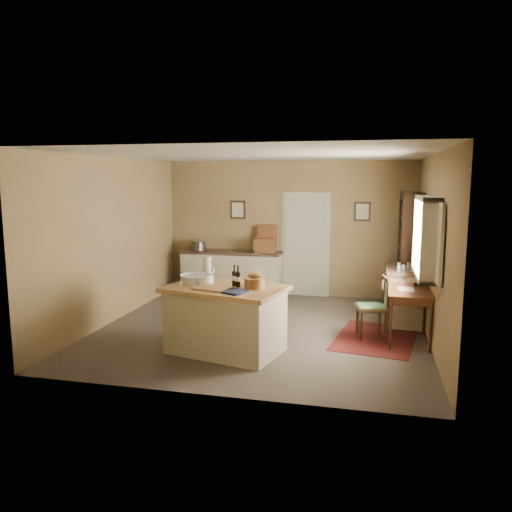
{
  "coord_description": "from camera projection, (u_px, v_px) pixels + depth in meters",
  "views": [
    {
      "loc": [
        1.63,
        -7.41,
        2.33
      ],
      "look_at": [
        -0.11,
        0.1,
        1.15
      ],
      "focal_mm": 35.0,
      "sensor_mm": 36.0,
      "label": 1
    }
  ],
  "objects": [
    {
      "name": "right_cabinet",
      "position": [
        404.0,
        295.0,
        8.2
      ],
      "size": [
        0.61,
        1.09,
        0.99
      ],
      "color": "beige",
      "rests_on": "ground"
    },
    {
      "name": "wall_left",
      "position": [
        114.0,
        240.0,
        8.21
      ],
      "size": [
        0.1,
        5.0,
        2.7
      ],
      "primitive_type": "cube",
      "color": "olive",
      "rests_on": "ground"
    },
    {
      "name": "rug",
      "position": [
        376.0,
        338.0,
        7.4
      ],
      "size": [
        1.34,
        1.76,
        0.01
      ],
      "primitive_type": "cube",
      "rotation": [
        0.0,
        0.0,
        -0.16
      ],
      "color": "#450F0D",
      "rests_on": "ground"
    },
    {
      "name": "writing_desk",
      "position": [
        409.0,
        296.0,
        7.19
      ],
      "size": [
        0.61,
        0.99,
        0.82
      ],
      "color": "#3D1F14",
      "rests_on": "ground"
    },
    {
      "name": "sideboard",
      "position": [
        232.0,
        271.0,
        10.14
      ],
      "size": [
        2.03,
        0.58,
        1.18
      ],
      "color": "beige",
      "rests_on": "ground"
    },
    {
      "name": "framed_prints",
      "position": [
        298.0,
        211.0,
        9.93
      ],
      "size": [
        2.82,
        0.02,
        0.38
      ],
      "color": "black",
      "rests_on": "ground"
    },
    {
      "name": "door",
      "position": [
        305.0,
        244.0,
        9.99
      ],
      "size": [
        0.97,
        0.06,
        2.11
      ],
      "primitive_type": "cube",
      "color": "#B0B89A",
      "rests_on": "ground"
    },
    {
      "name": "ground",
      "position": [
        262.0,
        329.0,
        7.85
      ],
      "size": [
        5.0,
        5.0,
        0.0
      ],
      "primitive_type": "plane",
      "color": "#4B4239",
      "rests_on": "ground"
    },
    {
      "name": "ceiling",
      "position": [
        262.0,
        155.0,
        7.44
      ],
      "size": [
        5.0,
        5.0,
        0.0
      ],
      "primitive_type": "plane",
      "color": "silver",
      "rests_on": "wall_back"
    },
    {
      "name": "desk_chair",
      "position": [
        371.0,
        308.0,
        7.38
      ],
      "size": [
        0.5,
        0.5,
        0.9
      ],
      "primitive_type": null,
      "rotation": [
        0.0,
        0.0,
        0.21
      ],
      "color": "black",
      "rests_on": "ground"
    },
    {
      "name": "work_island",
      "position": [
        225.0,
        317.0,
        6.77
      ],
      "size": [
        1.73,
        1.33,
        1.2
      ],
      "rotation": [
        0.0,
        0.0,
        -0.23
      ],
      "color": "beige",
      "rests_on": "ground"
    },
    {
      "name": "window",
      "position": [
        430.0,
        237.0,
        6.88
      ],
      "size": [
        0.25,
        1.99,
        1.12
      ],
      "color": "beige",
      "rests_on": "ground"
    },
    {
      "name": "shelving_unit",
      "position": [
        412.0,
        252.0,
        8.87
      ],
      "size": [
        0.36,
        0.95,
        2.12
      ],
      "color": "black",
      "rests_on": "ground"
    },
    {
      "name": "wall_right",
      "position": [
        433.0,
        249.0,
        7.09
      ],
      "size": [
        0.1,
        5.0,
        2.7
      ],
      "primitive_type": "cube",
      "color": "olive",
      "rests_on": "ground"
    },
    {
      "name": "wall_back",
      "position": [
        288.0,
        229.0,
        10.05
      ],
      "size": [
        5.0,
        0.1,
        2.7
      ],
      "primitive_type": "cube",
      "color": "olive",
      "rests_on": "ground"
    },
    {
      "name": "wall_front",
      "position": [
        211.0,
        274.0,
        5.24
      ],
      "size": [
        5.0,
        0.1,
        2.7
      ],
      "primitive_type": "cube",
      "color": "olive",
      "rests_on": "ground"
    }
  ]
}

